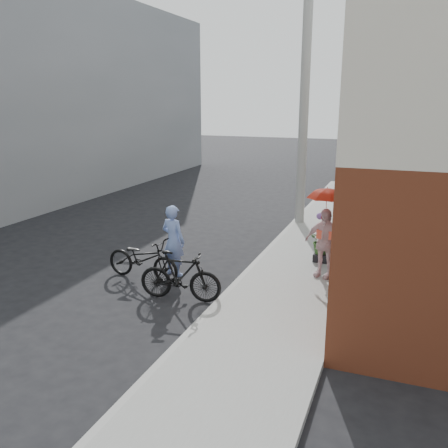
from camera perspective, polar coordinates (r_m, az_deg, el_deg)
The scene contains 11 objects.
ground at distance 10.10m, azimuth -4.52°, elevation -7.80°, with size 80.00×80.00×0.00m, color black.
sidewalk at distance 11.25m, azimuth 9.70°, elevation -5.24°, with size 2.20×24.00×0.12m, color gray.
curb at distance 11.50m, azimuth 4.02°, elevation -4.59°, with size 0.12×24.00×0.12m, color #9E9E99.
utility_pole at distance 14.70m, azimuth 9.59°, elevation 13.17°, with size 0.28×0.28×7.00m, color #9E9E99.
officer at distance 10.65m, azimuth -6.11°, elevation -2.00°, with size 0.59×0.39×1.62m, color #7893D6.
bike_left at distance 10.59m, azimuth -9.75°, elevation -4.15°, with size 0.63×1.80×0.94m, color black.
bike_right at distance 9.41m, azimuth -5.30°, elevation -6.26°, with size 0.47×1.67×1.01m, color black.
kimono_woman at distance 10.40m, azimuth 11.97°, elevation -2.24°, with size 0.89×0.37×1.52m, color beige.
parasol at distance 10.14m, azimuth 12.30°, elevation 3.81°, with size 0.81×0.81×0.71m, color red.
planter at distance 11.57m, azimuth 11.65°, elevation -3.94°, with size 0.35×0.35×0.19m, color black.
potted_plant at distance 11.45m, azimuth 11.76°, elevation -1.98°, with size 0.58×0.50×0.64m, color #315823.
Camera 1 is at (4.06, -8.39, 3.88)m, focal length 38.00 mm.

